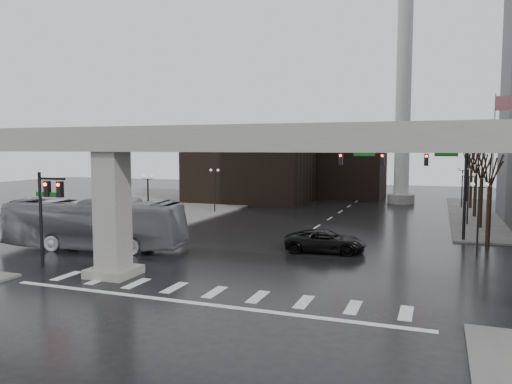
# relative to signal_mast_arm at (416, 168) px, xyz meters

# --- Properties ---
(ground) EXTENTS (160.00, 160.00, 0.00)m
(ground) POSITION_rel_signal_mast_arm_xyz_m (-8.99, -18.80, -5.83)
(ground) COLOR black
(ground) RESTS_ON ground
(sidewalk_nw) EXTENTS (28.00, 36.00, 0.15)m
(sidewalk_nw) POSITION_rel_signal_mast_arm_xyz_m (-34.99, 17.20, -5.75)
(sidewalk_nw) COLOR slate
(sidewalk_nw) RESTS_ON ground
(elevated_guideway) EXTENTS (48.00, 2.60, 8.70)m
(elevated_guideway) POSITION_rel_signal_mast_arm_xyz_m (-7.73, -18.80, 1.05)
(elevated_guideway) COLOR gray
(elevated_guideway) RESTS_ON ground
(building_far_left) EXTENTS (16.00, 14.00, 10.00)m
(building_far_left) POSITION_rel_signal_mast_arm_xyz_m (-22.99, 23.20, -0.83)
(building_far_left) COLOR black
(building_far_left) RESTS_ON ground
(building_far_mid) EXTENTS (10.00, 10.00, 8.00)m
(building_far_mid) POSITION_rel_signal_mast_arm_xyz_m (-10.99, 33.20, -1.83)
(building_far_mid) COLOR black
(building_far_mid) RESTS_ON ground
(smokestack) EXTENTS (3.60, 3.60, 30.00)m
(smokestack) POSITION_rel_signal_mast_arm_xyz_m (-2.99, 27.20, 7.52)
(smokestack) COLOR beige
(smokestack) RESTS_ON ground
(signal_mast_arm) EXTENTS (12.12, 0.43, 8.00)m
(signal_mast_arm) POSITION_rel_signal_mast_arm_xyz_m (0.00, 0.00, 0.00)
(signal_mast_arm) COLOR black
(signal_mast_arm) RESTS_ON ground
(signal_left_pole) EXTENTS (2.30, 0.30, 6.00)m
(signal_left_pole) POSITION_rel_signal_mast_arm_xyz_m (-21.24, -18.30, -1.76)
(signal_left_pole) COLOR black
(signal_left_pole) RESTS_ON ground
(flagpole_assembly) EXTENTS (2.06, 0.12, 12.00)m
(flagpole_assembly) POSITION_rel_signal_mast_arm_xyz_m (6.30, 3.20, 1.70)
(flagpole_assembly) COLOR silver
(flagpole_assembly) RESTS_ON ground
(lamp_right_0) EXTENTS (1.22, 0.32, 5.11)m
(lamp_right_0) POSITION_rel_signal_mast_arm_xyz_m (4.51, -4.80, -2.36)
(lamp_right_0) COLOR black
(lamp_right_0) RESTS_ON ground
(lamp_right_1) EXTENTS (1.22, 0.32, 5.11)m
(lamp_right_1) POSITION_rel_signal_mast_arm_xyz_m (4.51, 9.20, -2.36)
(lamp_right_1) COLOR black
(lamp_right_1) RESTS_ON ground
(lamp_right_2) EXTENTS (1.22, 0.32, 5.11)m
(lamp_right_2) POSITION_rel_signal_mast_arm_xyz_m (4.51, 23.20, -2.36)
(lamp_right_2) COLOR black
(lamp_right_2) RESTS_ON ground
(lamp_left_0) EXTENTS (1.22, 0.32, 5.11)m
(lamp_left_0) POSITION_rel_signal_mast_arm_xyz_m (-22.49, -4.80, -2.36)
(lamp_left_0) COLOR black
(lamp_left_0) RESTS_ON ground
(lamp_left_1) EXTENTS (1.22, 0.32, 5.11)m
(lamp_left_1) POSITION_rel_signal_mast_arm_xyz_m (-22.49, 9.20, -2.36)
(lamp_left_1) COLOR black
(lamp_left_1) RESTS_ON ground
(lamp_left_2) EXTENTS (1.22, 0.32, 5.11)m
(lamp_left_2) POSITION_rel_signal_mast_arm_xyz_m (-22.49, 23.20, -2.36)
(lamp_left_2) COLOR black
(lamp_left_2) RESTS_ON ground
(tree_right_0) EXTENTS (1.09, 1.58, 7.50)m
(tree_right_0) POSITION_rel_signal_mast_arm_xyz_m (5.54, -0.78, -3.04)
(tree_right_0) COLOR black
(tree_right_0) RESTS_ON ground
(tree_right_1) EXTENTS (1.09, 1.61, 7.67)m
(tree_right_1) POSITION_rel_signal_mast_arm_xyz_m (5.54, 7.22, -2.98)
(tree_right_1) COLOR black
(tree_right_1) RESTS_ON ground
(tree_right_2) EXTENTS (1.10, 1.63, 7.85)m
(tree_right_2) POSITION_rel_signal_mast_arm_xyz_m (5.54, 15.22, -2.91)
(tree_right_2) COLOR black
(tree_right_2) RESTS_ON ground
(tree_right_3) EXTENTS (1.11, 1.66, 8.02)m
(tree_right_3) POSITION_rel_signal_mast_arm_xyz_m (5.54, 23.22, -2.85)
(tree_right_3) COLOR black
(tree_right_3) RESTS_ON ground
(tree_right_4) EXTENTS (1.12, 1.69, 8.19)m
(tree_right_4) POSITION_rel_signal_mast_arm_xyz_m (5.54, 31.22, -2.79)
(tree_right_4) COLOR black
(tree_right_4) RESTS_ON ground
(pickup_truck) EXTENTS (6.08, 3.34, 1.61)m
(pickup_truck) POSITION_rel_signal_mast_arm_xyz_m (-5.76, -7.90, -5.02)
(pickup_truck) COLOR black
(pickup_truck) RESTS_ON ground
(city_bus) EXTENTS (13.93, 5.31, 3.79)m
(city_bus) POSITION_rel_signal_mast_arm_xyz_m (-22.08, -12.73, -3.93)
(city_bus) COLOR #9FA0A4
(city_bus) RESTS_ON ground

